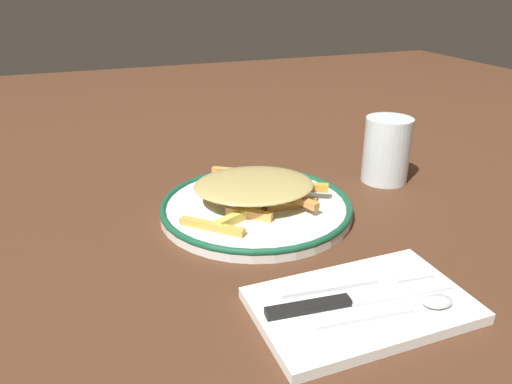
% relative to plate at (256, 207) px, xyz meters
% --- Properties ---
extents(ground_plane, '(2.60, 2.60, 0.00)m').
position_rel_plate_xyz_m(ground_plane, '(0.00, 0.00, -0.01)').
color(ground_plane, '#492B1A').
extents(plate, '(0.28, 0.28, 0.02)m').
position_rel_plate_xyz_m(plate, '(0.00, 0.00, 0.00)').
color(plate, white).
rests_on(plate, ground_plane).
extents(fries_heap, '(0.20, 0.23, 0.04)m').
position_rel_plate_xyz_m(fries_heap, '(-0.01, 0.00, 0.03)').
color(fries_heap, gold).
rests_on(fries_heap, plate).
extents(napkin, '(0.14, 0.23, 0.01)m').
position_rel_plate_xyz_m(napkin, '(0.25, 0.02, -0.00)').
color(napkin, white).
rests_on(napkin, ground_plane).
extents(fork, '(0.04, 0.18, 0.01)m').
position_rel_plate_xyz_m(fork, '(0.23, 0.04, 0.00)').
color(fork, silver).
rests_on(fork, napkin).
extents(knife, '(0.03, 0.21, 0.01)m').
position_rel_plate_xyz_m(knife, '(0.25, 0.00, 0.01)').
color(knife, black).
rests_on(knife, napkin).
extents(spoon, '(0.03, 0.15, 0.01)m').
position_rel_plate_xyz_m(spoon, '(0.28, 0.06, 0.01)').
color(spoon, silver).
rests_on(spoon, napkin).
extents(water_glass, '(0.08, 0.08, 0.11)m').
position_rel_plate_xyz_m(water_glass, '(-0.04, 0.25, 0.04)').
color(water_glass, silver).
rests_on(water_glass, ground_plane).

